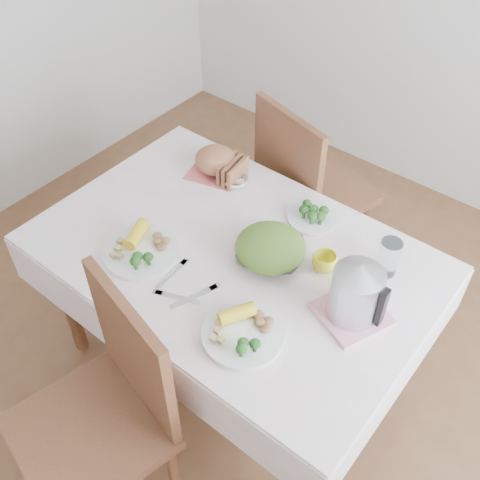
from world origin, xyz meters
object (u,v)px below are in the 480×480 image
Objects in this scene: chair_near at (92,438)px; chair_far at (316,197)px; dining_table at (233,314)px; salad_bowl at (270,254)px; electric_kettle at (356,292)px; dinner_plate_left at (142,253)px; yellow_mug at (324,262)px; dinner_plate_right at (243,335)px.

chair_far is at bearing 107.15° from chair_near.
salad_bowl is at bearing 22.03° from dining_table.
chair_far is 4.29× the size of electric_kettle.
dinner_plate_left is at bearing 96.48° from chair_far.
dinner_plate_left is at bearing -147.27° from yellow_mug.
chair_far reaches higher than salad_bowl.
salad_bowl is at bearing -154.95° from yellow_mug.
electric_kettle reaches higher than dinner_plate_left.
yellow_mug reaches higher than dinner_plate_right.
dinner_plate_left is at bearing 129.15° from chair_near.
electric_kettle reaches higher than chair_near.
dining_table is at bearing -157.97° from salad_bowl.
dining_table is 15.16× the size of yellow_mug.
electric_kettle is (0.23, 0.30, 0.11)m from dinner_plate_right.
chair_near is 11.26× the size of yellow_mug.
salad_bowl is at bearing 112.77° from dinner_plate_right.
electric_kettle is (0.50, 0.79, 0.42)m from chair_near.
electric_kettle reaches higher than chair_far.
electric_kettle is at bearing 70.67° from chair_near.
yellow_mug is at bearing 138.80° from chair_far.
electric_kettle reaches higher than dinner_plate_right.
electric_kettle is at bearing 2.17° from dining_table.
electric_kettle is at bearing 17.99° from dinner_plate_left.
yellow_mug is at bearing 23.78° from dining_table.
yellow_mug is (0.42, -0.64, 0.33)m from chair_far.
dining_table is 0.72m from electric_kettle.
chair_near reaches higher than chair_far.
dinner_plate_right is 0.43m from yellow_mug.
salad_bowl is at bearing 35.94° from dinner_plate_left.
dinner_plate_right is at bearing 74.08° from chair_near.
dinner_plate_left is (-0.26, 0.54, 0.31)m from chair_near.
dining_table is 0.56m from dinner_plate_right.
salad_bowl is 0.39m from electric_kettle.
chair_far is 0.83m from yellow_mug.
yellow_mug reaches higher than salad_bowl.
chair_far is (-0.10, 0.78, 0.09)m from dining_table.
dining_table is 5.05× the size of dinner_plate_right.
dinner_plate_right is at bearing -95.68° from yellow_mug.
dining_table is 0.79m from chair_far.
yellow_mug is at bearing 32.73° from dinner_plate_left.
chair_near reaches higher than dinner_plate_right.
dinner_plate_left is (-0.26, -0.23, 0.40)m from dining_table.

